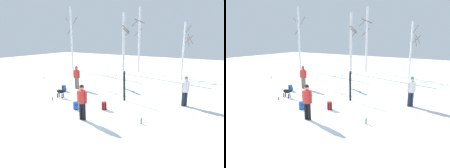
{
  "view_description": "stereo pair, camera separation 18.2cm",
  "coord_description": "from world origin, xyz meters",
  "views": [
    {
      "loc": [
        6.86,
        -8.07,
        3.88
      ],
      "look_at": [
        0.29,
        2.51,
        1.0
      ],
      "focal_mm": 33.44,
      "sensor_mm": 36.0,
      "label": 1
    },
    {
      "loc": [
        7.02,
        -7.98,
        3.88
      ],
      "look_at": [
        0.29,
        2.51,
        1.0
      ],
      "focal_mm": 33.44,
      "sensor_mm": 36.0,
      "label": 2
    }
  ],
  "objects": [
    {
      "name": "ground_plane",
      "position": [
        0.0,
        0.0,
        0.0
      ],
      "size": [
        60.0,
        60.0,
        0.0
      ],
      "primitive_type": "plane",
      "color": "white"
    },
    {
      "name": "person_0",
      "position": [
        0.79,
        -0.93,
        0.98
      ],
      "size": [
        0.51,
        0.34,
        1.72
      ],
      "color": "black",
      "rests_on": "ground_plane"
    },
    {
      "name": "person_1",
      "position": [
        4.4,
        3.65,
        0.98
      ],
      "size": [
        0.4,
        0.4,
        1.72
      ],
      "color": "#1E2338",
      "rests_on": "ground_plane"
    },
    {
      "name": "person_2",
      "position": [
        -3.43,
        3.5,
        0.98
      ],
      "size": [
        0.5,
        0.34,
        1.72
      ],
      "color": "#72604C",
      "rests_on": "ground_plane"
    },
    {
      "name": "dog",
      "position": [
        -2.71,
        1.14,
        0.39
      ],
      "size": [
        0.9,
        0.25,
        0.57
      ],
      "color": "black",
      "rests_on": "ground_plane"
    },
    {
      "name": "ski_pair_planted_0",
      "position": [
        -0.91,
        4.0,
        0.99
      ],
      "size": [
        0.11,
        0.15,
        1.99
      ],
      "color": "black",
      "rests_on": "ground_plane"
    },
    {
      "name": "ski_pair_planted_1",
      "position": [
        1.04,
        2.73,
        0.91
      ],
      "size": [
        0.16,
        0.07,
        1.83
      ],
      "color": "black",
      "rests_on": "ground_plane"
    },
    {
      "name": "ski_pair_lying_0",
      "position": [
        0.59,
        4.85,
        0.01
      ],
      "size": [
        1.75,
        1.13,
        0.05
      ],
      "color": "blue",
      "rests_on": "ground_plane"
    },
    {
      "name": "ski_pair_lying_1",
      "position": [
        -1.63,
        2.27,
        0.01
      ],
      "size": [
        1.21,
        1.54,
        0.05
      ],
      "color": "white",
      "rests_on": "ground_plane"
    },
    {
      "name": "ski_poles_0",
      "position": [
        -3.49,
        0.57,
        0.75
      ],
      "size": [
        0.07,
        0.22,
        1.4
      ],
      "color": "#B2B2BC",
      "rests_on": "ground_plane"
    },
    {
      "name": "ski_poles_1",
      "position": [
        0.02,
        3.39,
        0.76
      ],
      "size": [
        0.07,
        0.28,
        1.42
      ],
      "color": "#B2B2BC",
      "rests_on": "ground_plane"
    },
    {
      "name": "backpack_0",
      "position": [
        -0.42,
        -0.04,
        0.21
      ],
      "size": [
        0.34,
        0.33,
        0.44
      ],
      "color": "#1E4C99",
      "rests_on": "ground_plane"
    },
    {
      "name": "backpack_1",
      "position": [
        -3.76,
        2.47,
        0.21
      ],
      "size": [
        0.32,
        0.34,
        0.44
      ],
      "color": "#1E4C99",
      "rests_on": "ground_plane"
    },
    {
      "name": "backpack_2",
      "position": [
        0.88,
        0.76,
        0.21
      ],
      "size": [
        0.34,
        0.35,
        0.44
      ],
      "color": "red",
      "rests_on": "ground_plane"
    },
    {
      "name": "water_bottle_0",
      "position": [
        3.35,
        0.08,
        0.13
      ],
      "size": [
        0.08,
        0.08,
        0.26
      ],
      "color": "green",
      "rests_on": "ground_plane"
    },
    {
      "name": "water_bottle_1",
      "position": [
        -2.79,
        0.47,
        0.1
      ],
      "size": [
        0.08,
        0.08,
        0.21
      ],
      "color": "red",
      "rests_on": "ground_plane"
    },
    {
      "name": "birch_tree_0",
      "position": [
        -10.01,
        10.29,
        3.62
      ],
      "size": [
        1.33,
        1.35,
        7.06
      ],
      "color": "silver",
      "rests_on": "ground_plane"
    },
    {
      "name": "birch_tree_1",
      "position": [
        -3.62,
        11.12,
        3.15
      ],
      "size": [
        0.82,
        1.09,
        6.17
      ],
      "color": "silver",
      "rests_on": "ground_plane"
    },
    {
      "name": "birch_tree_2",
      "position": [
        -2.76,
        13.0,
        3.53
      ],
      "size": [
        1.41,
        1.4,
        6.86
      ],
      "color": "silver",
      "rests_on": "ground_plane"
    },
    {
      "name": "birch_tree_3",
      "position": [
        2.46,
        11.07,
        2.66
      ],
      "size": [
        0.93,
        1.38,
        5.08
      ],
      "color": "silver",
      "rests_on": "ground_plane"
    }
  ]
}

